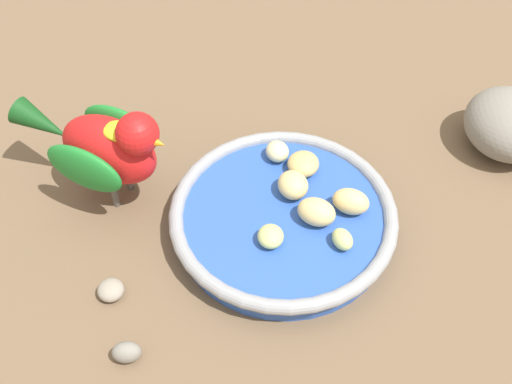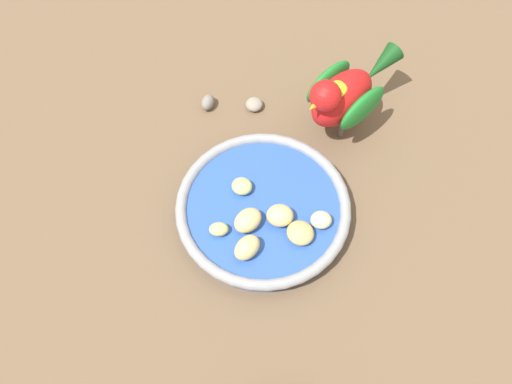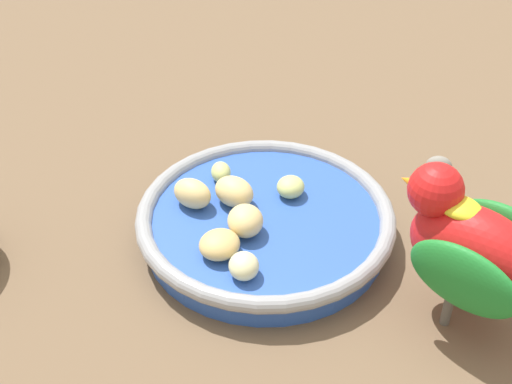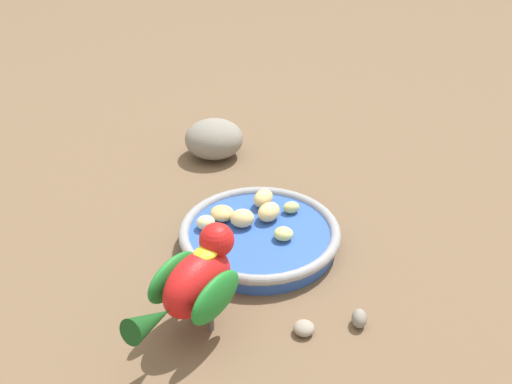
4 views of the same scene
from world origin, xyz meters
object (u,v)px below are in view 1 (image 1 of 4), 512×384
Objects in this scene: pebble_1 at (111,290)px; apple_piece_4 at (300,163)px; feeding_bowl at (281,218)px; parrot at (106,145)px; pebble_0 at (127,352)px; apple_piece_6 at (351,201)px; apple_piece_1 at (266,235)px; apple_piece_2 at (294,185)px; apple_piece_0 at (277,151)px; apple_piece_3 at (316,212)px; apple_piece_5 at (342,239)px; rock_large at (509,124)px.

apple_piece_4 is at bearing 147.89° from pebble_1.
feeding_bowl is 0.19m from parrot.
pebble_1 is (-0.05, -0.05, -0.00)m from pebble_0.
apple_piece_6 is (-0.03, 0.06, 0.02)m from feeding_bowl.
apple_piece_1 is 0.07m from apple_piece_2.
apple_piece_1 reaches higher than pebble_0.
apple_piece_2 is 0.23m from pebble_0.
parrot is (0.09, -0.15, 0.04)m from apple_piece_0.
apple_piece_3 is 1.56× the size of apple_piece_5.
parrot is at bearing -84.32° from feeding_bowl.
apple_piece_3 is at bearing -121.56° from apple_piece_5.
rock_large is (-0.24, 0.20, -0.00)m from apple_piece_1.
pebble_0 is at bearing -10.82° from apple_piece_0.
apple_piece_3 is 0.21m from pebble_1.
apple_piece_1 reaches higher than pebble_1.
pebble_0 is at bearing -54.26° from parrot.
apple_piece_1 is at bearing 127.73° from pebble_1.
apple_piece_6 is at bearing 65.41° from apple_piece_0.
apple_piece_3 and apple_piece_6 have the same top height.
apple_piece_2 and apple_piece_6 have the same top height.
feeding_bowl is at bearing 157.00° from pebble_0.
apple_piece_0 is 0.26m from pebble_0.
apple_piece_6 is at bearing 14.76° from parrot.
apple_piece_2 is at bearing 175.07° from apple_piece_1.
apple_piece_3 is 0.21× the size of parrot.
rock_large is (-0.13, 0.23, -0.00)m from apple_piece_0.
apple_piece_4 is (-0.06, -0.04, -0.00)m from apple_piece_3.
feeding_bowl is 0.04m from apple_piece_2.
apple_piece_6 reaches higher than apple_piece_0.
rock_large reaches higher than apple_piece_3.
apple_piece_3 is at bearing -39.10° from rock_large.
parrot is at bearing -65.74° from apple_piece_4.
apple_piece_6 is 0.25m from pebble_1.
apple_piece_5 is at bearing -30.64° from rock_large.
apple_piece_4 is 0.34× the size of rock_large.
pebble_1 is (0.19, -0.12, -0.03)m from apple_piece_4.
apple_piece_0 is at bearing -131.93° from apple_piece_5.
apple_piece_1 is 0.17m from pebble_0.
apple_piece_2 is 0.19m from parrot.
apple_piece_2 is at bearing -125.38° from apple_piece_5.
apple_piece_1 is at bearing 14.23° from apple_piece_0.
apple_piece_1 is at bearing -2.30° from parrot.
apple_piece_1 is 0.74× the size of apple_piece_6.
apple_piece_0 is at bearing -165.77° from apple_piece_1.
rock_large is at bearing 135.84° from feeding_bowl.
apple_piece_3 reaches higher than feeding_bowl.
rock_large reaches higher than apple_piece_6.
parrot reaches higher than apple_piece_2.
apple_piece_3 is (0.03, 0.03, 0.00)m from apple_piece_2.
apple_piece_5 is at bearing 54.62° from apple_piece_2.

